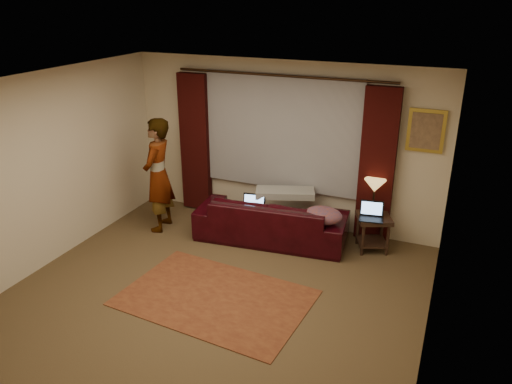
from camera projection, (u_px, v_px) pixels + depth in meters
The scene contains 20 objects.
floor at pixel (211, 300), 6.15m from camera, with size 5.00×5.00×0.01m, color brown.
ceiling at pixel (202, 88), 5.17m from camera, with size 5.00×5.00×0.02m, color silver.
wall_back at pixel (282, 145), 7.79m from camera, with size 5.00×0.02×2.60m, color beige.
wall_front at pixel (39, 331), 3.52m from camera, with size 5.00×0.02×2.60m, color beige.
wall_left at pixel (39, 174), 6.56m from camera, with size 0.02×5.00×2.60m, color beige.
wall_right at pixel (439, 243), 4.76m from camera, with size 0.02×5.00×2.60m, color beige.
sheer_curtain at pixel (281, 133), 7.67m from camera, with size 2.50×0.05×1.80m, color gray.
drape_left at pixel (195, 143), 8.28m from camera, with size 0.50×0.14×2.30m, color black.
drape_right at pixel (377, 166), 7.20m from camera, with size 0.50×0.14×2.30m, color black.
curtain_rod at pixel (281, 76), 7.29m from camera, with size 0.04×0.04×3.40m, color black.
picture_frame at pixel (426, 131), 6.84m from camera, with size 0.50×0.04×0.60m, color gold.
sofa at pixel (272, 212), 7.48m from camera, with size 2.25×0.97×0.91m, color black.
throw_blanket at pixel (285, 178), 7.51m from camera, with size 0.89×0.35×0.10m, color gray.
clothing_pile at pixel (323, 216), 7.07m from camera, with size 0.55×0.42×0.23m, color brown.
laptop_sofa at pixel (252, 205), 7.40m from camera, with size 0.34×0.37×0.25m, color black, non-canonical shape.
area_rug at pixel (215, 298), 6.17m from camera, with size 2.26×1.51×0.01m, color brown.
end_table at pixel (373, 233), 7.24m from camera, with size 0.46×0.46×0.53m, color black.
tiffany_lamp at pixel (374, 196), 7.21m from camera, with size 0.31×0.31×0.50m, color #9D7A45, non-canonical shape.
laptop_table at pixel (372, 212), 6.99m from camera, with size 0.33×0.36×0.24m, color black, non-canonical shape.
person at pixel (158, 175), 7.67m from camera, with size 0.53×0.53×1.79m, color gray.
Camera 1 is at (2.54, -4.57, 3.54)m, focal length 35.00 mm.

